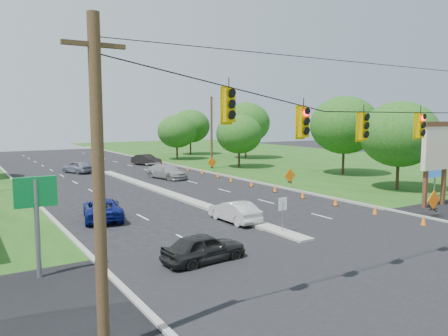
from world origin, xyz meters
TOP-DOWN VIEW (x-y plane):
  - ground at (0.00, 0.00)m, footprint 160.00×160.00m
  - grass_right at (30.00, 20.00)m, footprint 40.00×160.00m
  - cross_street at (0.00, 0.00)m, footprint 160.00×14.00m
  - curb_left at (-10.10, 30.00)m, footprint 0.25×110.00m
  - curb_right at (10.10, 30.00)m, footprint 0.25×110.00m
  - median at (0.00, 21.00)m, footprint 1.00×34.00m
  - median_sign at (0.00, 6.00)m, footprint 0.55×0.06m
  - signal_span at (-0.05, -1.00)m, footprint 25.60×0.32m
  - utility_pole_far_right at (12.50, 35.00)m, footprint 0.28×0.28m
  - pylon_sign at (14.31, 6.20)m, footprint 5.90×2.30m
  - cone_0 at (8.29, 3.00)m, footprint 0.32×0.32m
  - cone_1 at (8.29, 6.50)m, footprint 0.32×0.32m
  - cone_2 at (8.29, 10.00)m, footprint 0.32×0.32m
  - cone_3 at (8.29, 13.50)m, footprint 0.32×0.32m
  - cone_4 at (8.29, 17.00)m, footprint 0.32×0.32m
  - cone_5 at (8.29, 20.50)m, footprint 0.32×0.32m
  - cone_6 at (8.29, 24.00)m, footprint 0.32×0.32m
  - cone_7 at (8.89, 27.50)m, footprint 0.32×0.32m
  - cone_8 at (8.89, 31.00)m, footprint 0.32×0.32m
  - cone_9 at (8.89, 34.50)m, footprint 0.32×0.32m
  - cone_10 at (8.89, 38.00)m, footprint 0.32×0.32m
  - cone_11 at (8.89, 41.50)m, footprint 0.32×0.32m
  - cone_12 at (8.89, 45.00)m, footprint 0.32×0.32m
  - cone_13 at (8.89, 48.50)m, footprint 0.32×0.32m
  - work_sign_0 at (10.80, 4.00)m, footprint 1.27×0.58m
  - work_sign_1 at (10.80, 18.00)m, footprint 1.27×0.58m
  - work_sign_2 at (10.80, 32.00)m, footprint 1.27×0.58m
  - tree_7 at (18.00, 12.00)m, footprint 6.72×6.72m
  - tree_8 at (22.00, 22.00)m, footprint 7.56×7.56m
  - tree_9 at (16.00, 34.00)m, footprint 5.88×5.88m
  - tree_10 at (24.00, 44.00)m, footprint 7.56×7.56m
  - tree_11 at (20.00, 55.00)m, footprint 6.72×6.72m
  - tree_12 at (14.00, 48.00)m, footprint 5.88×5.88m
  - black_sedan at (-5.97, 4.20)m, footprint 4.00×1.87m
  - white_sedan at (-0.65, 9.82)m, footprint 1.51×4.02m
  - blue_pickup at (-7.33, 14.82)m, footprint 3.26×5.24m
  - silver_car_far at (3.95, 29.76)m, footprint 3.24×5.59m
  - silver_car_oncoming at (-2.97, 39.45)m, footprint 3.11×4.49m
  - dark_car_receding at (7.06, 43.22)m, footprint 3.17×4.72m

SIDE VIEW (x-z plane):
  - ground at x=0.00m, z-range 0.00..0.00m
  - grass_right at x=30.00m, z-range -0.03..0.03m
  - cross_street at x=0.00m, z-range -0.01..0.01m
  - curb_left at x=-10.10m, z-range -0.08..0.08m
  - curb_right at x=10.10m, z-range -0.08..0.08m
  - median at x=0.00m, z-range -0.09..0.09m
  - cone_0 at x=8.29m, z-range 0.00..0.70m
  - cone_1 at x=8.29m, z-range 0.00..0.70m
  - cone_2 at x=8.29m, z-range 0.00..0.70m
  - cone_3 at x=8.29m, z-range 0.00..0.70m
  - cone_4 at x=8.29m, z-range 0.00..0.70m
  - cone_5 at x=8.29m, z-range 0.00..0.70m
  - cone_6 at x=8.29m, z-range 0.00..0.70m
  - cone_7 at x=8.89m, z-range 0.00..0.70m
  - cone_8 at x=8.89m, z-range 0.00..0.70m
  - cone_9 at x=8.89m, z-range 0.00..0.70m
  - cone_10 at x=8.89m, z-range 0.00..0.70m
  - cone_11 at x=8.89m, z-range 0.00..0.70m
  - cone_12 at x=8.89m, z-range 0.00..0.70m
  - cone_13 at x=8.89m, z-range 0.00..0.70m
  - white_sedan at x=-0.65m, z-range 0.00..1.31m
  - black_sedan at x=-5.97m, z-range 0.00..1.32m
  - blue_pickup at x=-7.33m, z-range 0.00..1.35m
  - silver_car_oncoming at x=-2.97m, z-range 0.00..1.42m
  - dark_car_receding at x=7.06m, z-range 0.00..1.47m
  - silver_car_far at x=3.95m, z-range 0.00..1.52m
  - work_sign_0 at x=10.80m, z-range 0.41..1.78m
  - work_sign_1 at x=10.80m, z-range 0.41..1.78m
  - work_sign_2 at x=10.80m, z-range 0.41..1.78m
  - median_sign at x=0.00m, z-range 0.44..2.49m
  - pylon_sign at x=14.31m, z-range 0.94..7.06m
  - tree_9 at x=16.00m, z-range 0.91..7.77m
  - tree_12 at x=14.00m, z-range 0.91..7.77m
  - utility_pole_far_right at x=12.50m, z-range 0.00..9.00m
  - tree_7 at x=18.00m, z-range 1.04..8.88m
  - tree_11 at x=20.00m, z-range 1.04..8.88m
  - signal_span at x=-0.05m, z-range 0.47..9.47m
  - tree_8 at x=22.00m, z-range 1.17..9.99m
  - tree_10 at x=24.00m, z-range 1.17..9.99m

